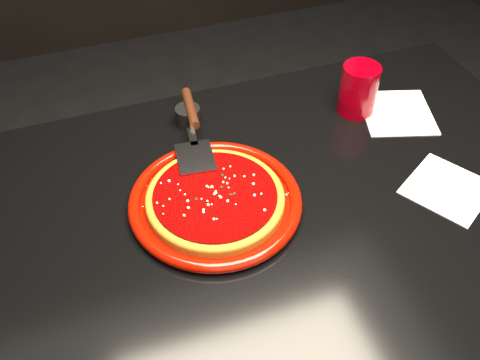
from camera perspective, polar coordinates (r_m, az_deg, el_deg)
name	(u,v)px	position (r m, az deg, el deg)	size (l,w,h in m)	color
table	(278,307)	(1.32, 4.03, -13.36)	(1.20, 0.80, 0.75)	black
plate	(215,201)	(1.00, -2.65, -2.27)	(0.33, 0.33, 0.02)	#6C0801
pizza_crust	(215,200)	(1.00, -2.66, -2.13)	(0.26, 0.26, 0.01)	brown
pizza_crust_rim	(215,197)	(1.00, -2.67, -1.87)	(0.26, 0.26, 0.02)	brown
pizza_sauce	(215,196)	(0.99, -2.68, -1.69)	(0.23, 0.23, 0.01)	#680101
parmesan_dusting	(215,193)	(0.99, -2.69, -1.43)	(0.22, 0.22, 0.01)	beige
basil_flecks	(215,194)	(0.99, -2.69, -1.47)	(0.21, 0.21, 0.00)	black
pizza_server	(193,129)	(1.11, -4.98, 5.41)	(0.09, 0.31, 0.02)	#B8BABF
cup	(358,89)	(1.22, 12.52, 9.41)	(0.08, 0.08, 0.12)	#7A000A
napkin_a	(447,189)	(1.12, 21.25, -0.86)	(0.14, 0.14, 0.00)	silver
napkin_b	(397,113)	(1.27, 16.40, 6.92)	(0.15, 0.16, 0.00)	silver
ramekin	(188,116)	(1.18, -5.57, 6.81)	(0.05, 0.05, 0.04)	black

